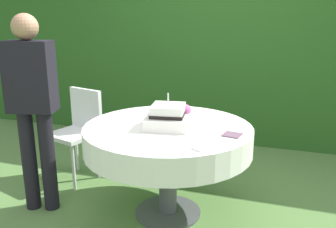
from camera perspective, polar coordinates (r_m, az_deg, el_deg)
The scene contains 10 objects.
ground_plane at distance 3.08m, azimuth -0.01°, elevation -15.45°, with size 20.00×20.00×0.00m, color #547A3D.
foliage_hedge at distance 4.76m, azimuth 8.34°, elevation 10.89°, with size 6.86×0.65×2.44m, color #28561E.
cake_table at distance 2.80m, azimuth -0.01°, elevation -4.05°, with size 1.31×1.31×0.76m.
wedding_cake at distance 2.72m, azimuth 0.13°, elevation -0.49°, with size 0.38×0.38×0.27m.
serving_plate_near at distance 2.94m, azimuth 5.16°, elevation -0.80°, with size 0.13×0.13×0.01m, color white.
serving_plate_far at distance 2.31m, azimuth 5.10°, elevation -5.43°, with size 0.10×0.10×0.01m, color white.
serving_plate_left at distance 3.12m, azimuth -1.89°, elevation 0.17°, with size 0.14×0.14×0.01m, color white.
napkin_stack at distance 2.60m, azimuth 10.18°, elevation -3.27°, with size 0.12×0.12×0.01m, color #6B4C60.
garden_chair at distance 3.61m, azimuth -13.95°, elevation -1.80°, with size 0.50×0.50×0.89m.
standing_person at distance 3.01m, azimuth -20.77°, elevation 1.88°, with size 0.40×0.28×1.60m.
Camera 1 is at (0.83, -2.51, 1.58)m, focal length 38.25 mm.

